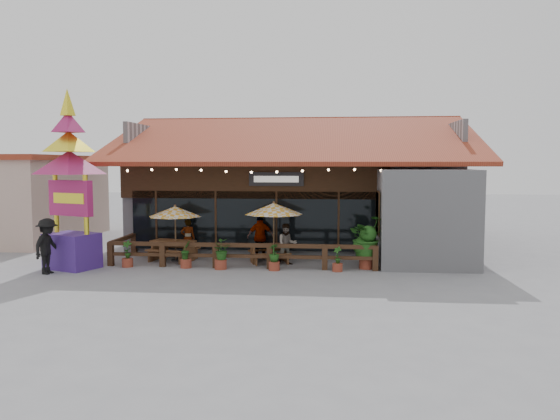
# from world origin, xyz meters

# --- Properties ---
(ground) EXTENTS (100.00, 100.00, 0.00)m
(ground) POSITION_xyz_m (0.00, 0.00, 0.00)
(ground) COLOR gray
(ground) RESTS_ON ground
(restaurant_building) EXTENTS (15.50, 14.73, 6.09)m
(restaurant_building) POSITION_xyz_m (0.26, 6.61, 2.21)
(restaurant_building) COLOR #B6B5BB
(restaurant_building) RESTS_ON ground
(patio_railing) EXTENTS (10.00, 2.60, 0.92)m
(patio_railing) POSITION_xyz_m (-2.25, -0.27, 0.61)
(patio_railing) COLOR #442618
(patio_railing) RESTS_ON ground
(neighbor_building) EXTENTS (8.40, 8.40, 4.22)m
(neighbor_building) POSITION_xyz_m (-15.00, 6.00, 2.14)
(neighbor_building) COLOR #CAAD99
(neighbor_building) RESTS_ON ground
(umbrella_left) EXTENTS (2.15, 2.15, 2.22)m
(umbrella_left) POSITION_xyz_m (-4.38, 0.77, 1.94)
(umbrella_left) COLOR brown
(umbrella_left) RESTS_ON ground
(umbrella_right) EXTENTS (2.74, 2.74, 2.39)m
(umbrella_right) POSITION_xyz_m (-0.48, 0.67, 2.09)
(umbrella_right) COLOR brown
(umbrella_right) RESTS_ON ground
(picnic_table_left) EXTENTS (1.98, 1.81, 0.81)m
(picnic_table_left) POSITION_xyz_m (-4.49, 0.78, 0.54)
(picnic_table_left) COLOR brown
(picnic_table_left) RESTS_ON ground
(picnic_table_right) EXTENTS (1.81, 1.68, 0.72)m
(picnic_table_right) POSITION_xyz_m (-0.66, 0.72, 0.48)
(picnic_table_right) COLOR brown
(picnic_table_right) RESTS_ON ground
(thai_sign_tower) EXTENTS (3.33, 3.33, 6.98)m
(thai_sign_tower) POSITION_xyz_m (-7.68, -1.13, 3.69)
(thai_sign_tower) COLOR #432380
(thai_sign_tower) RESTS_ON ground
(tropical_plant) EXTENTS (1.85, 1.79, 1.97)m
(tropical_plant) POSITION_xyz_m (3.01, -0.12, 1.13)
(tropical_plant) COLOR brown
(tropical_plant) RESTS_ON ground
(diner_a) EXTENTS (0.66, 0.50, 1.60)m
(diner_a) POSITION_xyz_m (-4.07, 1.44, 0.80)
(diner_a) COLOR #382011
(diner_a) RESTS_ON ground
(diner_b) EXTENTS (0.90, 0.79, 1.57)m
(diner_b) POSITION_xyz_m (0.06, 0.33, 0.78)
(diner_b) COLOR #382011
(diner_b) RESTS_ON ground
(diner_c) EXTENTS (1.14, 0.69, 1.81)m
(diner_c) POSITION_xyz_m (-1.10, 1.45, 0.91)
(diner_c) COLOR #382011
(diner_c) RESTS_ON ground
(pedestrian) EXTENTS (0.86, 1.33, 1.94)m
(pedestrian) POSITION_xyz_m (-8.06, -2.17, 0.97)
(pedestrian) COLOR black
(pedestrian) RESTS_ON ground
(planter_a) EXTENTS (0.40, 0.40, 0.99)m
(planter_a) POSITION_xyz_m (-5.79, -0.67, 0.42)
(planter_a) COLOR brown
(planter_a) RESTS_ON ground
(planter_b) EXTENTS (0.45, 0.47, 1.00)m
(planter_b) POSITION_xyz_m (-3.58, -0.63, 0.45)
(planter_b) COLOR brown
(planter_b) RESTS_ON ground
(planter_c) EXTENTS (0.85, 0.83, 1.07)m
(planter_c) POSITION_xyz_m (-2.26, -0.75, 0.60)
(planter_c) COLOR brown
(planter_c) RESTS_ON ground
(planter_d) EXTENTS (0.52, 0.52, 0.97)m
(planter_d) POSITION_xyz_m (-0.30, -0.80, 0.47)
(planter_d) COLOR brown
(planter_d) RESTS_ON ground
(planter_e) EXTENTS (0.38, 0.37, 0.89)m
(planter_e) POSITION_xyz_m (1.95, -0.76, 0.37)
(planter_e) COLOR brown
(planter_e) RESTS_ON ground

